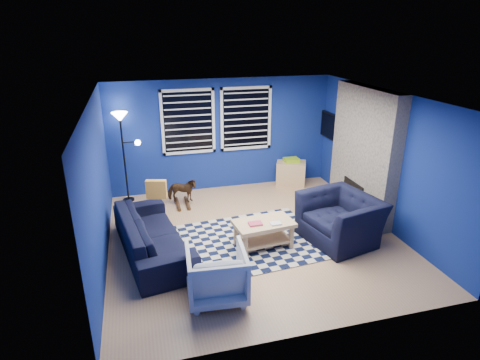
# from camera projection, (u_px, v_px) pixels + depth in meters

# --- Properties ---
(floor) EXTENTS (5.00, 5.00, 0.00)m
(floor) POSITION_uv_depth(u_px,v_px,m) (253.00, 237.00, 7.19)
(floor) COLOR tan
(floor) RESTS_ON ground
(ceiling) EXTENTS (5.00, 5.00, 0.00)m
(ceiling) POSITION_uv_depth(u_px,v_px,m) (255.00, 97.00, 6.29)
(ceiling) COLOR white
(ceiling) RESTS_ON wall_back
(wall_back) EXTENTS (5.00, 0.00, 5.00)m
(wall_back) POSITION_uv_depth(u_px,v_px,m) (222.00, 135.00, 9.00)
(wall_back) COLOR navy
(wall_back) RESTS_ON floor
(wall_left) EXTENTS (0.00, 5.00, 5.00)m
(wall_left) POSITION_uv_depth(u_px,v_px,m) (98.00, 186.00, 6.14)
(wall_left) COLOR navy
(wall_left) RESTS_ON floor
(wall_right) EXTENTS (0.00, 5.00, 5.00)m
(wall_right) POSITION_uv_depth(u_px,v_px,m) (385.00, 160.00, 7.34)
(wall_right) COLOR navy
(wall_right) RESTS_ON floor
(fireplace) EXTENTS (0.65, 2.00, 2.50)m
(fireplace) POSITION_uv_depth(u_px,v_px,m) (363.00, 155.00, 7.78)
(fireplace) COLOR gray
(fireplace) RESTS_ON floor
(window_left) EXTENTS (1.17, 0.06, 1.42)m
(window_left) POSITION_uv_depth(u_px,v_px,m) (188.00, 122.00, 8.65)
(window_left) COLOR black
(window_left) RESTS_ON wall_back
(window_right) EXTENTS (1.17, 0.06, 1.42)m
(window_right) POSITION_uv_depth(u_px,v_px,m) (246.00, 119.00, 8.97)
(window_right) COLOR black
(window_right) RESTS_ON wall_back
(tv) EXTENTS (0.07, 1.00, 0.58)m
(tv) POSITION_uv_depth(u_px,v_px,m) (332.00, 127.00, 9.08)
(tv) COLOR black
(tv) RESTS_ON wall_right
(rug) EXTENTS (2.67, 2.21, 0.02)m
(rug) POSITION_uv_depth(u_px,v_px,m) (249.00, 241.00, 7.04)
(rug) COLOR black
(rug) RESTS_ON floor
(sofa) EXTENTS (2.43, 1.28, 0.67)m
(sofa) POSITION_uv_depth(u_px,v_px,m) (152.00, 235.00, 6.58)
(sofa) COLOR black
(sofa) RESTS_ON floor
(armchair_big) EXTENTS (1.47, 1.35, 0.82)m
(armchair_big) POSITION_uv_depth(u_px,v_px,m) (340.00, 219.00, 6.97)
(armchair_big) COLOR black
(armchair_big) RESTS_ON floor
(armchair_bent) EXTENTS (0.86, 0.89, 0.75)m
(armchair_bent) POSITION_uv_depth(u_px,v_px,m) (216.00, 274.00, 5.48)
(armchair_bent) COLOR gray
(armchair_bent) RESTS_ON floor
(rocking_horse) EXTENTS (0.42, 0.67, 0.52)m
(rocking_horse) POSITION_uv_depth(u_px,v_px,m) (182.00, 191.00, 8.35)
(rocking_horse) COLOR #442A16
(rocking_horse) RESTS_ON floor
(coffee_table) EXTENTS (1.04, 0.67, 0.49)m
(coffee_table) POSITION_uv_depth(u_px,v_px,m) (264.00, 229.00, 6.76)
(coffee_table) COLOR #DBAA7B
(coffee_table) RESTS_ON rug
(cabinet) EXTENTS (0.79, 0.68, 0.65)m
(cabinet) POSITION_uv_depth(u_px,v_px,m) (291.00, 173.00, 9.50)
(cabinet) COLOR #DBAA7B
(cabinet) RESTS_ON floor
(floor_lamp) EXTENTS (0.52, 0.32, 1.93)m
(floor_lamp) POSITION_uv_depth(u_px,v_px,m) (122.00, 129.00, 8.14)
(floor_lamp) COLOR black
(floor_lamp) RESTS_ON floor
(throw_pillow) EXTENTS (0.37, 0.19, 0.34)m
(throw_pillow) POSITION_uv_depth(u_px,v_px,m) (156.00, 189.00, 7.07)
(throw_pillow) COLOR orange
(throw_pillow) RESTS_ON sofa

